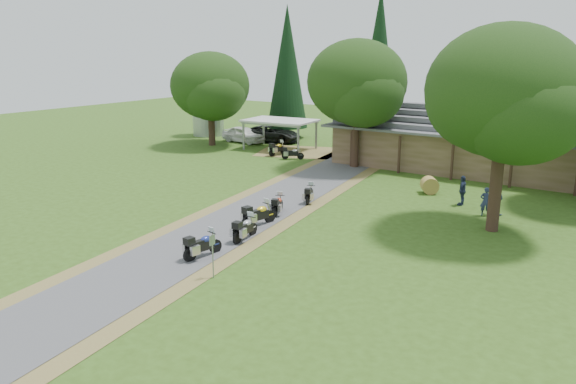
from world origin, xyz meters
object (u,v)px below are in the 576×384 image
Objects in this scene: motorcycle_row_a at (203,244)px; motorcycle_row_d at (278,204)px; lodge at (472,138)px; motorcycle_row_c at (259,213)px; car_white_sedan at (244,132)px; motorcycle_row_b at (245,227)px; silo at (208,104)px; motorcycle_carport_b at (293,153)px; carport at (280,135)px; motorcycle_row_e at (310,193)px; motorcycle_carport_a at (278,148)px; car_dark_suv at (271,130)px; hay_bale at (430,185)px.

motorcycle_row_a is 1.08× the size of motorcycle_row_d.
lodge is 21.32m from motorcycle_row_c.
motorcycle_row_b is (18.10, -22.78, -0.37)m from car_white_sedan.
silo reaches higher than motorcycle_carport_b.
carport is at bearing 107.44° from motorcycle_carport_b.
motorcycle_carport_a is (-10.37, 11.45, 0.07)m from motorcycle_row_e.
motorcycle_row_a is 1.01× the size of motorcycle_row_b.
motorcycle_row_a reaches higher than motorcycle_row_b.
silo is 3.86× the size of motorcycle_row_d.
motorcycle_row_c is 1.21× the size of motorcycle_carport_b.
motorcycle_carport_a reaches higher than motorcycle_row_d.
lodge reaches higher than car_dark_suv.
motorcycle_row_b is 0.98× the size of motorcycle_carport_a.
lodge is at bearing -84.55° from car_white_sedan.
carport is at bearing -145.93° from car_dark_suv.
lodge reaches higher than motorcycle_carport_a.
motorcycle_carport_a is at bearing 23.81° from motorcycle_row_b.
carport reaches higher than motorcycle_row_b.
car_white_sedan is 2.74m from car_dark_suv.
silo is at bearing 74.43° from motorcycle_carport_a.
motorcycle_carport_b is (6.75, -6.28, -0.66)m from car_dark_suv.
motorcycle_row_e is at bearing -130.70° from motorcycle_carport_a.
motorcycle_carport_a is at bearing 35.81° from motorcycle_row_a.
motorcycle_row_c is 20.03m from motorcycle_carport_a.
hay_bale is (20.31, -10.81, -0.69)m from car_dark_suv.
lodge is 19.16m from motorcycle_row_d.
carport is (-17.17, -1.11, -1.09)m from lodge.
motorcycle_row_b is (0.10, 2.95, -0.01)m from motorcycle_row_a.
car_white_sedan reaches higher than motorcycle_carport_a.
silo is at bearing 176.65° from lodge.
hay_bale is (4.29, 13.74, -0.09)m from motorcycle_row_b.
car_white_sedan is 5.58× the size of hay_bale.
motorcycle_row_e is 13.46m from motorcycle_carport_b.
motorcycle_carport_a is 1.75× the size of hay_bale.
hay_bale is (17.23, -7.92, -0.83)m from carport.
silo is (-28.41, 1.66, 0.88)m from lodge.
silo is at bearing 78.04° from car_dark_suv.
lodge reaches higher than motorcycle_carport_b.
car_white_sedan reaches higher than hay_bale.
car_dark_suv reaches higher than motorcycle_row_a.
motorcycle_row_c is (-4.98, -20.66, -1.76)m from lodge.
silo is 14.13m from motorcycle_carport_a.
motorcycle_row_b reaches higher than motorcycle_row_d.
motorcycle_row_e is 8.10m from hay_bale.
motorcycle_carport_b is at bearing -103.82° from motorcycle_carport_a.
car_white_sedan is at bearing 51.57° from motorcycle_row_c.
motorcycle_row_c is 1.16× the size of motorcycle_row_d.
silo is 6.21× the size of hay_bale.
motorcycle_carport_b is at bearing -111.58° from car_white_sedan.
hay_bale is (5.04, 11.62, -0.15)m from motorcycle_row_c.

